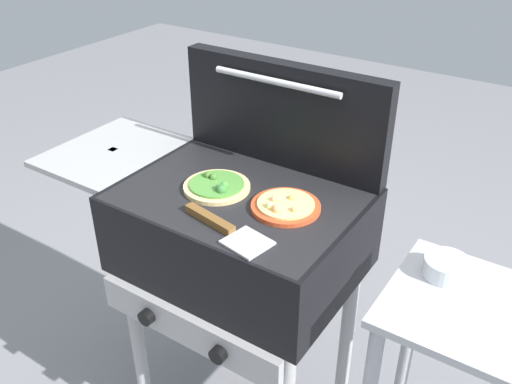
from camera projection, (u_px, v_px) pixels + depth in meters
name	position (u px, v px, depth m)	size (l,w,h in m)	color
grill	(236.00, 236.00, 1.56)	(0.96, 0.53, 0.90)	black
grill_lid_open	(283.00, 114.00, 1.56)	(0.63, 0.08, 0.30)	black
pizza_veggie	(217.00, 186.00, 1.49)	(0.18, 0.18, 0.04)	#E0C17F
pizza_cheese	(284.00, 206.00, 1.40)	(0.18, 0.18, 0.04)	#C64723
spatula	(225.00, 228.00, 1.32)	(0.27, 0.11, 0.02)	#B7BABF
topping_bowl_near	(446.00, 268.00, 1.30)	(0.11, 0.11, 0.04)	silver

